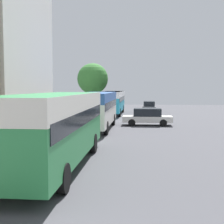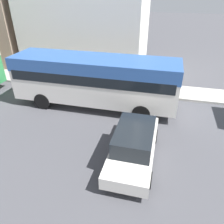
% 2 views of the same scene
% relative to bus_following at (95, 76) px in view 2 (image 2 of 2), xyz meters
% --- Properties ---
extents(bus_following, '(2.59, 9.69, 3.03)m').
position_rel_bus_following_xyz_m(bus_following, '(0.00, 0.00, 0.00)').
color(bus_following, silver).
rests_on(bus_following, ground_plane).
extents(car_crossing, '(4.49, 1.81, 1.55)m').
position_rel_bus_following_xyz_m(car_crossing, '(4.26, 3.09, -1.17)').
color(car_crossing, silver).
rests_on(car_crossing, ground_plane).
extents(pedestrian_near_curb, '(0.41, 0.41, 1.82)m').
position_rel_bus_following_xyz_m(pedestrian_near_curb, '(-3.15, -4.68, -0.89)').
color(pedestrian_near_curb, '#232838').
rests_on(pedestrian_near_curb, sidewalk).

